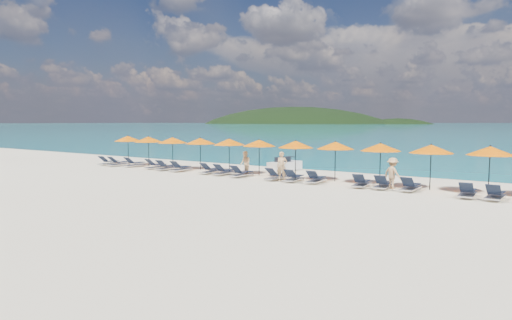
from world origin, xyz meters
The scene contains 35 objects.
ground centered at (0.00, 0.00, 0.00)m, with size 1400.00×1400.00×0.00m, color beige.
headland_main centered at (-300.00, 540.00, -38.00)m, with size 374.00×242.00×126.50m.
headland_small centered at (-150.00, 560.00, -35.00)m, with size 162.00×126.00×85.50m.
jetski centered at (-1.28, 8.37, 0.38)m, with size 1.44×2.74×0.93m.
beachgoer_a centered at (1.10, 3.99, 0.83)m, with size 0.60×0.40×1.65m, color tan.
beachgoer_b centered at (-1.94, 4.67, 0.76)m, with size 0.74×0.43×1.53m, color tan.
beachgoer_c centered at (7.15, 4.58, 0.78)m, with size 1.01×0.47×1.56m, color tan.
umbrella_0 centered at (-13.68, 5.32, 2.02)m, with size 2.10×2.10×2.28m.
umbrella_1 centered at (-11.24, 5.23, 2.02)m, with size 2.10×2.10×2.28m.
umbrella_2 centered at (-8.70, 5.20, 2.02)m, with size 2.10×2.10×2.28m.
umbrella_3 centered at (-6.28, 5.44, 2.02)m, with size 2.10×2.10×2.28m.
umbrella_4 centered at (-3.77, 5.43, 2.02)m, with size 2.10×2.10×2.28m.
umbrella_5 centered at (-1.34, 5.33, 2.02)m, with size 2.10×2.10×2.28m.
umbrella_6 centered at (1.30, 5.22, 2.02)m, with size 2.10×2.10×2.28m.
umbrella_7 centered at (3.70, 5.42, 2.02)m, with size 2.10×2.10×2.28m.
umbrella_8 centered at (6.28, 5.30, 2.02)m, with size 2.10×2.10×2.28m.
umbrella_9 centered at (8.79, 5.23, 2.02)m, with size 2.10×2.10×2.28m.
umbrella_10 centered at (11.31, 5.35, 2.02)m, with size 2.10×2.10×2.28m.
lounger_0 centered at (-14.28, 3.94, 0.24)m, with size 0.78×1.75×0.66m.
lounger_1 centered at (-13.15, 3.96, 0.24)m, with size 0.66×1.72×0.66m.
lounger_2 centered at (-11.71, 4.27, 0.24)m, with size 0.70×1.73×0.66m.
lounger_3 centered at (-9.35, 4.18, 0.24)m, with size 0.69×1.73×0.66m.
lounger_4 centered at (-8.15, 4.02, 0.24)m, with size 0.76×1.75×0.66m.
lounger_5 centered at (-6.82, 4.04, 0.24)m, with size 0.75×1.74×0.66m.
lounger_6 centered at (-4.33, 4.20, 0.24)m, with size 0.62×1.70×0.66m.
lounger_7 centered at (-3.18, 4.14, 0.24)m, with size 0.64×1.71×0.66m.
lounger_8 centered at (-1.75, 3.99, 0.24)m, with size 0.68×1.72×0.66m.
lounger_9 centered at (0.73, 4.05, 0.24)m, with size 0.78×1.75×0.66m.
lounger_10 centered at (1.87, 4.00, 0.24)m, with size 0.79×1.75×0.66m.
lounger_11 centered at (3.14, 4.18, 0.24)m, with size 0.74×1.74×0.66m.
lounger_12 centered at (5.70, 4.18, 0.24)m, with size 0.78×1.75×0.66m.
lounger_13 centered at (6.79, 4.29, 0.24)m, with size 0.70×1.73×0.66m.
lounger_14 centered at (8.10, 4.30, 0.24)m, with size 0.67×1.72×0.66m.
lounger_15 centered at (10.64, 3.94, 0.24)m, with size 0.65×1.71×0.66m.
lounger_16 centered at (11.71, 3.93, 0.24)m, with size 0.73×1.74×0.66m.
Camera 1 is at (13.36, -16.72, 3.34)m, focal length 30.00 mm.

